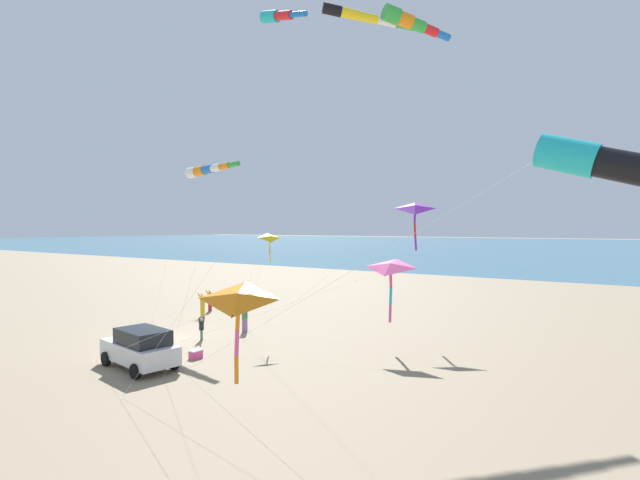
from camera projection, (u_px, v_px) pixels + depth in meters
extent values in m
plane|color=gray|center=(164.00, 338.00, 28.35)|extent=(600.00, 600.00, 0.00)
cube|color=#386B84|center=(560.00, 246.00, 165.26)|extent=(240.00, 600.00, 0.01)
cube|color=silver|center=(139.00, 352.00, 22.31)|extent=(2.48, 4.53, 0.84)
cube|color=black|center=(143.00, 336.00, 22.05)|extent=(2.00, 2.80, 0.68)
cylinder|color=black|center=(106.00, 359.00, 22.63)|extent=(0.32, 0.69, 0.66)
cylinder|color=black|center=(143.00, 351.00, 23.99)|extent=(0.32, 0.69, 0.66)
cylinder|color=black|center=(135.00, 371.00, 20.65)|extent=(0.32, 0.69, 0.66)
cylinder|color=black|center=(174.00, 362.00, 22.01)|extent=(0.32, 0.69, 0.66)
cube|color=#EF4C93|center=(196.00, 355.00, 23.92)|extent=(0.60, 0.40, 0.36)
cube|color=white|center=(196.00, 350.00, 23.92)|extent=(0.62, 0.42, 0.06)
cube|color=#B72833|center=(210.00, 306.00, 37.40)|extent=(0.29, 0.17, 0.72)
cylinder|color=gold|center=(210.00, 298.00, 37.38)|extent=(0.36, 0.36, 0.59)
sphere|color=brown|center=(210.00, 293.00, 37.37)|extent=(0.22, 0.22, 0.22)
cylinder|color=gold|center=(210.00, 293.00, 37.17)|extent=(0.37, 0.12, 0.45)
cylinder|color=gold|center=(207.00, 293.00, 37.31)|extent=(0.37, 0.12, 0.45)
cube|color=#8E6B9E|center=(245.00, 326.00, 29.90)|extent=(0.20, 0.33, 0.79)
cylinder|color=#3D7F51|center=(245.00, 314.00, 29.88)|extent=(0.41, 0.41, 0.66)
sphere|color=brown|center=(245.00, 307.00, 29.87)|extent=(0.25, 0.25, 0.25)
cylinder|color=#3D7F51|center=(241.00, 306.00, 29.80)|extent=(0.15, 0.41, 0.50)
cylinder|color=#3D7F51|center=(244.00, 306.00, 30.09)|extent=(0.15, 0.41, 0.50)
cube|color=gold|center=(203.00, 311.00, 35.13)|extent=(0.30, 0.15, 0.74)
cylinder|color=gold|center=(203.00, 302.00, 35.11)|extent=(0.35, 0.35, 0.61)
sphere|color=tan|center=(203.00, 296.00, 35.10)|extent=(0.23, 0.23, 0.23)
cylinder|color=gold|center=(202.00, 296.00, 34.89)|extent=(0.38, 0.10, 0.47)
cylinder|color=gold|center=(200.00, 296.00, 35.07)|extent=(0.38, 0.10, 0.47)
cube|color=#3D7F51|center=(202.00, 335.00, 27.71)|extent=(0.23, 0.26, 0.60)
cylinder|color=#232328|center=(201.00, 326.00, 27.70)|extent=(0.38, 0.38, 0.49)
sphere|color=beige|center=(201.00, 320.00, 27.69)|extent=(0.19, 0.19, 0.19)
cylinder|color=#232328|center=(204.00, 320.00, 27.62)|extent=(0.23, 0.29, 0.37)
cylinder|color=#232328|center=(200.00, 320.00, 27.53)|extent=(0.23, 0.29, 0.37)
pyramid|color=orange|center=(238.00, 297.00, 13.54)|extent=(1.72, 2.01, 0.76)
cylinder|color=black|center=(238.00, 300.00, 13.60)|extent=(1.20, 0.62, 0.83)
cylinder|color=orange|center=(238.00, 316.00, 13.61)|extent=(0.19, 0.20, 0.78)
cylinder|color=#EF4C93|center=(237.00, 343.00, 13.67)|extent=(0.22, 0.25, 0.79)
cylinder|color=orange|center=(236.00, 370.00, 13.69)|extent=(0.24, 0.24, 0.79)
cylinder|color=white|center=(148.00, 339.00, 18.61)|extent=(3.35, 12.79, 4.42)
cylinder|color=black|center=(332.00, 10.00, 31.36)|extent=(1.41, 1.47, 0.89)
cylinder|color=yellow|center=(350.00, 14.00, 31.52)|extent=(1.35, 1.41, 0.82)
cylinder|color=yellow|center=(369.00, 18.00, 31.69)|extent=(1.28, 1.35, 0.74)
cylinder|color=white|center=(387.00, 22.00, 31.86)|extent=(1.22, 1.29, 0.66)
cylinder|color=green|center=(404.00, 26.00, 32.02)|extent=(1.15, 1.23, 0.59)
cylinder|color=blue|center=(422.00, 30.00, 32.19)|extent=(1.08, 1.17, 0.51)
cylinder|color=white|center=(280.00, 167.00, 30.53)|extent=(4.74, 3.37, 20.68)
pyramid|color=#EF4C93|center=(390.00, 265.00, 25.46)|extent=(1.46, 2.16, 0.79)
cylinder|color=black|center=(390.00, 268.00, 25.51)|extent=(1.71, 0.13, 0.80)
cylinder|color=#EF4C93|center=(391.00, 278.00, 25.46)|extent=(0.30, 0.29, 0.96)
cylinder|color=#1EB7C6|center=(391.00, 296.00, 25.46)|extent=(0.28, 0.27, 0.95)
cylinder|color=#EF4C93|center=(390.00, 313.00, 25.50)|extent=(0.25, 0.18, 0.95)
cylinder|color=white|center=(274.00, 309.00, 25.50)|extent=(7.03, 10.25, 4.32)
cylinder|color=green|center=(391.00, 14.00, 22.21)|extent=(1.14, 1.11, 0.88)
cylinder|color=orange|center=(405.00, 20.00, 22.47)|extent=(1.06, 1.02, 0.78)
cylinder|color=green|center=(418.00, 25.00, 22.72)|extent=(0.98, 0.92, 0.68)
cylinder|color=red|center=(430.00, 30.00, 22.98)|extent=(0.91, 0.82, 0.58)
cylinder|color=blue|center=(443.00, 35.00, 23.24)|extent=(0.83, 0.73, 0.48)
cylinder|color=white|center=(265.00, 189.00, 20.22)|extent=(9.35, 6.46, 16.28)
cylinder|color=white|center=(193.00, 172.00, 33.54)|extent=(0.86, 1.03, 0.77)
cylinder|color=orange|center=(201.00, 171.00, 32.93)|extent=(0.78, 1.02, 0.69)
cylinder|color=blue|center=(208.00, 169.00, 32.32)|extent=(0.70, 1.00, 0.61)
cylinder|color=white|center=(217.00, 168.00, 31.71)|extent=(0.62, 0.99, 0.53)
cylinder|color=orange|center=(225.00, 166.00, 31.10)|extent=(0.54, 0.97, 0.45)
cylinder|color=green|center=(234.00, 164.00, 30.49)|extent=(0.46, 0.96, 0.37)
cylinder|color=white|center=(171.00, 248.00, 34.26)|extent=(1.17, 2.72, 10.17)
pyramid|color=yellow|center=(269.00, 237.00, 28.29)|extent=(1.21, 1.09, 0.48)
cylinder|color=black|center=(269.00, 238.00, 28.32)|extent=(0.46, 0.66, 0.54)
cylinder|color=yellow|center=(270.00, 243.00, 28.32)|extent=(0.10, 0.13, 0.47)
cylinder|color=orange|center=(270.00, 250.00, 28.36)|extent=(0.16, 0.15, 0.48)
cylinder|color=yellow|center=(270.00, 258.00, 28.43)|extent=(0.14, 0.10, 0.47)
cylinder|color=white|center=(257.00, 284.00, 30.35)|extent=(2.14, 3.84, 5.87)
cylinder|color=#1EB7C6|center=(270.00, 17.00, 25.49)|extent=(0.76, 1.23, 0.84)
cylinder|color=red|center=(284.00, 15.00, 24.81)|extent=(0.59, 1.18, 0.67)
cylinder|color=blue|center=(298.00, 14.00, 24.14)|extent=(0.42, 1.12, 0.50)
cylinder|color=white|center=(219.00, 180.00, 23.32)|extent=(6.65, 0.07, 17.69)
cylinder|color=#1EB7C6|center=(567.00, 156.00, 10.27)|extent=(0.77, 1.34, 1.04)
cylinder|color=black|center=(628.00, 168.00, 9.64)|extent=(0.67, 1.31, 0.95)
cylinder|color=white|center=(300.00, 302.00, 16.12)|extent=(2.87, 15.18, 8.05)
pyramid|color=purple|center=(415.00, 207.00, 29.31)|extent=(1.78, 2.13, 0.75)
cylinder|color=black|center=(415.00, 209.00, 29.36)|extent=(1.35, 0.60, 0.80)
cylinder|color=purple|center=(415.00, 217.00, 29.33)|extent=(0.25, 0.18, 0.84)
cylinder|color=red|center=(415.00, 230.00, 29.27)|extent=(0.20, 0.23, 0.83)
cylinder|color=purple|center=(416.00, 244.00, 29.20)|extent=(0.28, 0.28, 0.84)
cylinder|color=white|center=(335.00, 270.00, 30.25)|extent=(4.11, 8.96, 7.61)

